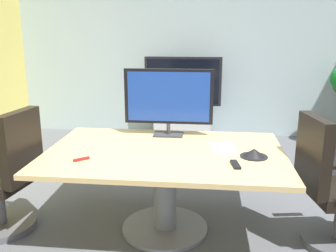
{
  "coord_description": "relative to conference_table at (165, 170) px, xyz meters",
  "views": [
    {
      "loc": [
        0.22,
        -2.91,
        1.74
      ],
      "look_at": [
        -0.13,
        0.28,
        0.89
      ],
      "focal_mm": 39.61,
      "sensor_mm": 36.0,
      "label": 1
    }
  ],
  "objects": [
    {
      "name": "paper_notepad",
      "position": [
        0.48,
        0.12,
        0.17
      ],
      "size": [
        0.24,
        0.32,
        0.01
      ],
      "primitive_type": "cube",
      "rotation": [
        0.0,
        0.0,
        0.1
      ],
      "color": "white",
      "rests_on": "conference_table"
    },
    {
      "name": "office_chair_left",
      "position": [
        -1.34,
        -0.16,
        -0.11
      ],
      "size": [
        0.63,
        0.61,
        1.09
      ],
      "rotation": [
        0.0,
        0.0,
        -1.72
      ],
      "color": "#4C4C51",
      "rests_on": "ground"
    },
    {
      "name": "tv_monitor",
      "position": [
        -0.02,
        0.48,
        0.53
      ],
      "size": [
        0.84,
        0.18,
        0.64
      ],
      "color": "#333338",
      "rests_on": "conference_table"
    },
    {
      "name": "remote_control",
      "position": [
        0.57,
        -0.29,
        0.18
      ],
      "size": [
        0.08,
        0.18,
        0.02
      ],
      "primitive_type": "cube",
      "rotation": [
        0.0,
        0.0,
        0.15
      ],
      "color": "black",
      "rests_on": "conference_table"
    },
    {
      "name": "ground_plane",
      "position": [
        0.13,
        -0.03,
        -0.57
      ],
      "size": [
        7.46,
        7.46,
        0.0
      ],
      "primitive_type": "plane",
      "color": "#515459"
    },
    {
      "name": "wall_back_glass_partition",
      "position": [
        0.13,
        3.2,
        0.92
      ],
      "size": [
        5.91,
        0.1,
        2.98
      ],
      "primitive_type": "cube",
      "color": "#9EB2B7",
      "rests_on": "ground"
    },
    {
      "name": "conference_table",
      "position": [
        0.0,
        0.0,
        0.0
      ],
      "size": [
        1.99,
        1.3,
        0.74
      ],
      "color": "tan",
      "rests_on": "ground"
    },
    {
      "name": "office_chair_right",
      "position": [
        1.34,
        -0.1,
        -0.11
      ],
      "size": [
        0.63,
        0.61,
        1.09
      ],
      "rotation": [
        0.0,
        0.0,
        1.74
      ],
      "color": "#4C4C51",
      "rests_on": "ground"
    },
    {
      "name": "wall_display_unit",
      "position": [
        -0.04,
        2.84,
        -0.12
      ],
      "size": [
        1.2,
        0.36,
        1.31
      ],
      "color": "#B7BABC",
      "rests_on": "ground"
    },
    {
      "name": "whiteboard_marker",
      "position": [
        -0.62,
        -0.3,
        0.18
      ],
      "size": [
        0.11,
        0.1,
        0.02
      ],
      "primitive_type": "cube",
      "rotation": [
        0.0,
        0.0,
        0.72
      ],
      "color": "red",
      "rests_on": "conference_table"
    },
    {
      "name": "conference_phone",
      "position": [
        0.73,
        -0.08,
        0.2
      ],
      "size": [
        0.22,
        0.22,
        0.07
      ],
      "color": "black",
      "rests_on": "conference_table"
    }
  ]
}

